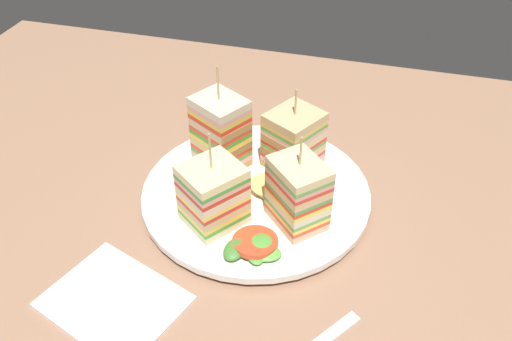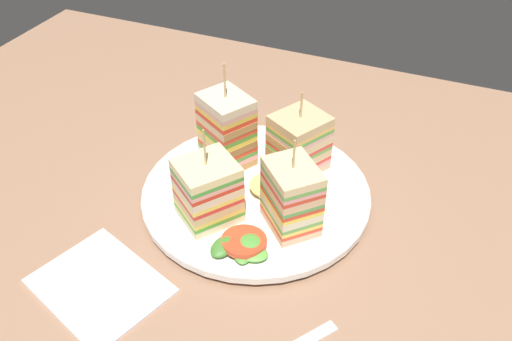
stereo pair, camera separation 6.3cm
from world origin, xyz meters
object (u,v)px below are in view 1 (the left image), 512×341
object	(u,v)px
chip_pile	(268,185)
napkin	(114,300)
plate	(256,194)
sandwich_wedge_3	(221,132)
sandwich_wedge_1	(298,193)
sandwich_wedge_2	(293,140)
sandwich_wedge_0	(213,195)

from	to	relation	value
chip_pile	napkin	bearing A→B (deg)	59.30
plate	chip_pile	xyz separation A→B (cm)	(-1.44, -0.29, 1.44)
chip_pile	napkin	xyz separation A→B (cm)	(11.24, 18.93, -2.16)
sandwich_wedge_3	napkin	distance (cm)	23.88
sandwich_wedge_1	sandwich_wedge_3	size ratio (longest dim) A/B	0.84
sandwich_wedge_1	sandwich_wedge_2	world-z (taller)	sandwich_wedge_1
sandwich_wedge_0	chip_pile	size ratio (longest dim) A/B	2.26
chip_pile	napkin	distance (cm)	22.12
sandwich_wedge_1	sandwich_wedge_2	distance (cm)	10.45
sandwich_wedge_0	sandwich_wedge_1	distance (cm)	9.24
sandwich_wedge_0	sandwich_wedge_3	size ratio (longest dim) A/B	0.87
sandwich_wedge_2	napkin	world-z (taller)	sandwich_wedge_2
plate	sandwich_wedge_0	xyz separation A→B (cm)	(3.14, 6.22, 4.39)
sandwich_wedge_2	chip_pile	world-z (taller)	sandwich_wedge_2
sandwich_wedge_0	sandwich_wedge_1	bearing A→B (deg)	-38.48
sandwich_wedge_2	chip_pile	size ratio (longest dim) A/B	2.06
sandwich_wedge_0	sandwich_wedge_1	xyz separation A→B (cm)	(-8.93, -2.33, 0.30)
plate	sandwich_wedge_2	world-z (taller)	sandwich_wedge_2
sandwich_wedge_2	chip_pile	xyz separation A→B (cm)	(1.69, 5.92, -2.93)
sandwich_wedge_3	sandwich_wedge_2	bearing A→B (deg)	44.00
sandwich_wedge_2	napkin	bearing A→B (deg)	1.74
sandwich_wedge_0	sandwich_wedge_3	bearing A→B (deg)	50.55
plate	napkin	xyz separation A→B (cm)	(9.80, 18.63, -0.72)
plate	sandwich_wedge_1	distance (cm)	8.40
sandwich_wedge_2	sandwich_wedge_0	bearing A→B (deg)	2.44
sandwich_wedge_1	napkin	world-z (taller)	sandwich_wedge_1
sandwich_wedge_1	plate	bearing A→B (deg)	11.33
plate	sandwich_wedge_3	xyz separation A→B (cm)	(5.65, -4.09, 5.32)
napkin	sandwich_wedge_0	bearing A→B (deg)	-118.18
sandwich_wedge_1	sandwich_wedge_3	distance (cm)	13.96
napkin	sandwich_wedge_2	bearing A→B (deg)	-117.49
sandwich_wedge_0	plate	bearing A→B (deg)	10.07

